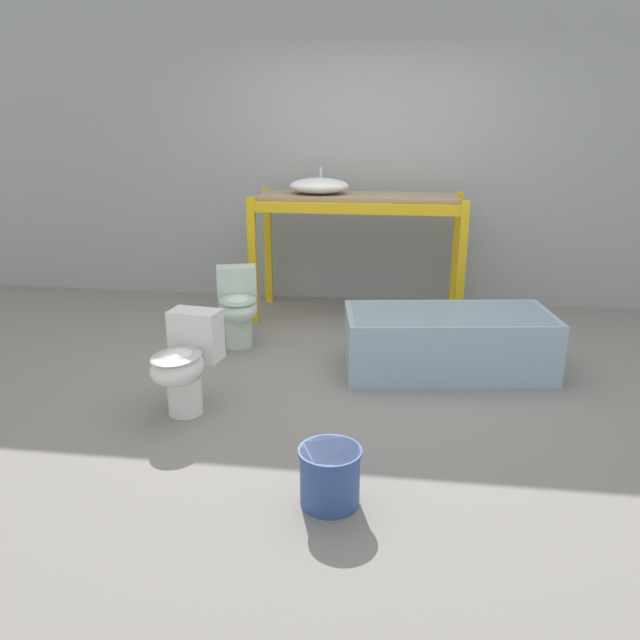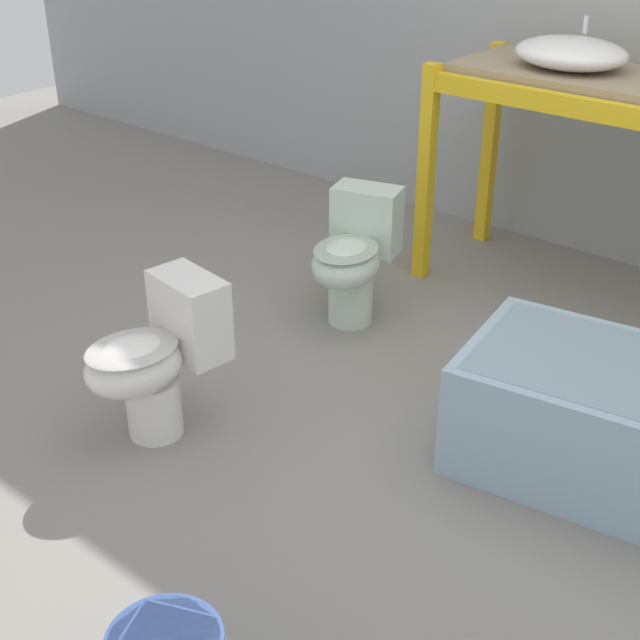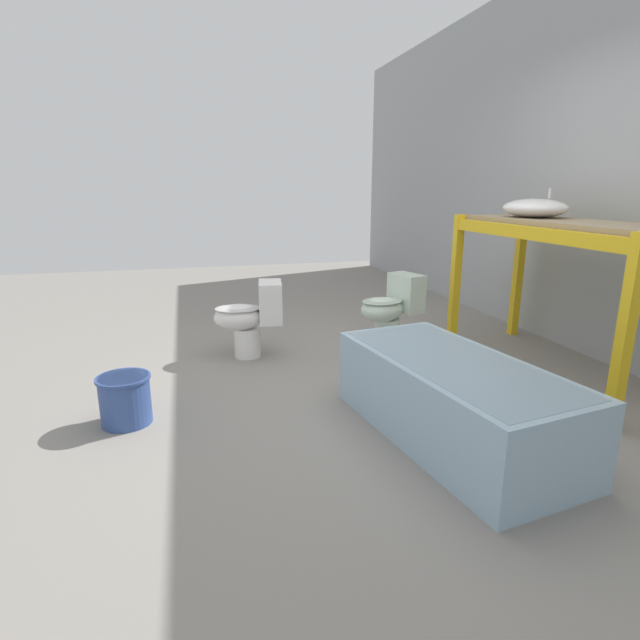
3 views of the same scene
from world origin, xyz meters
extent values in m
plane|color=gray|center=(0.00, 0.00, 0.00)|extent=(12.00, 12.00, 0.00)
cube|color=#9EA0A3|center=(0.00, 1.89, 1.60)|extent=(10.80, 0.08, 3.20)
cube|color=yellow|center=(-0.98, 1.00, 0.56)|extent=(0.07, 0.07, 1.13)
cube|color=yellow|center=(0.85, 1.00, 0.56)|extent=(0.07, 0.07, 1.13)
cube|color=yellow|center=(-0.98, 1.65, 0.56)|extent=(0.07, 0.07, 1.13)
cube|color=yellow|center=(0.85, 1.65, 0.56)|extent=(0.07, 0.07, 1.13)
cube|color=yellow|center=(-0.07, 1.00, 1.05)|extent=(1.83, 0.06, 0.09)
cube|color=yellow|center=(-0.07, 1.65, 1.05)|extent=(1.83, 0.06, 0.09)
cube|color=#998466|center=(-0.07, 1.32, 1.11)|extent=(1.76, 0.58, 0.04)
ellipsoid|color=white|center=(-0.43, 1.32, 1.20)|extent=(0.54, 0.45, 0.14)
cylinder|color=silver|center=(-0.43, 1.44, 1.31)|extent=(0.02, 0.02, 0.08)
cube|color=#99B7CC|center=(0.70, 0.04, 0.23)|extent=(1.56, 0.88, 0.45)
cube|color=#829CAD|center=(0.70, 0.04, 0.36)|extent=(1.47, 0.79, 0.19)
cylinder|color=silver|center=(-0.96, 0.35, 0.12)|extent=(0.22, 0.22, 0.25)
ellipsoid|color=silver|center=(-0.94, 0.28, 0.34)|extent=(0.41, 0.46, 0.21)
ellipsoid|color=#A3B3A3|center=(-0.94, 0.28, 0.41)|extent=(0.39, 0.44, 0.03)
cube|color=silver|center=(-1.01, 0.54, 0.46)|extent=(0.36, 0.26, 0.33)
cylinder|color=white|center=(-0.98, -0.88, 0.12)|extent=(0.22, 0.22, 0.25)
ellipsoid|color=white|center=(-0.99, -0.95, 0.34)|extent=(0.37, 0.43, 0.21)
ellipsoid|color=beige|center=(-0.99, -0.95, 0.41)|extent=(0.35, 0.41, 0.03)
cube|color=white|center=(-0.95, -0.68, 0.46)|extent=(0.34, 0.23, 0.33)
cylinder|color=#334C8C|center=(0.04, -1.72, 0.15)|extent=(0.29, 0.29, 0.29)
cylinder|color=#334C8C|center=(0.04, -1.72, 0.28)|extent=(0.31, 0.31, 0.02)
camera|label=1|loc=(0.35, -4.33, 1.80)|focal=35.00mm
camera|label=2|loc=(1.37, -2.71, 2.10)|focal=50.00mm
camera|label=3|loc=(2.96, -1.32, 1.35)|focal=28.00mm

